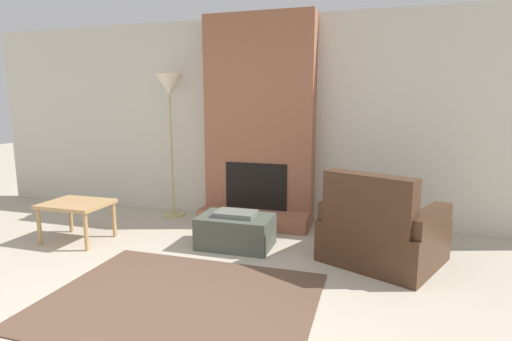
{
  "coord_description": "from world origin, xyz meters",
  "views": [
    {
      "loc": [
        1.42,
        -1.99,
        1.53
      ],
      "look_at": [
        0.0,
        2.72,
        0.69
      ],
      "focal_mm": 28.0,
      "sensor_mm": 36.0,
      "label": 1
    }
  ],
  "objects_px": {
    "floor_lamp_left": "(169,93)",
    "armchair": "(380,235)",
    "side_table": "(77,207)",
    "ottoman": "(236,231)"
  },
  "relations": [
    {
      "from": "armchair",
      "to": "floor_lamp_left",
      "type": "bearing_deg",
      "value": 6.25
    },
    {
      "from": "ottoman",
      "to": "armchair",
      "type": "height_order",
      "value": "armchair"
    },
    {
      "from": "floor_lamp_left",
      "to": "armchair",
      "type": "bearing_deg",
      "value": -18.45
    },
    {
      "from": "floor_lamp_left",
      "to": "ottoman",
      "type": "bearing_deg",
      "value": -36.05
    },
    {
      "from": "side_table",
      "to": "floor_lamp_left",
      "type": "relative_size",
      "value": 0.36
    },
    {
      "from": "ottoman",
      "to": "floor_lamp_left",
      "type": "distance_m",
      "value": 2.12
    },
    {
      "from": "armchair",
      "to": "floor_lamp_left",
      "type": "relative_size",
      "value": 0.68
    },
    {
      "from": "armchair",
      "to": "side_table",
      "type": "bearing_deg",
      "value": 30.44
    },
    {
      "from": "ottoman",
      "to": "side_table",
      "type": "distance_m",
      "value": 1.8
    },
    {
      "from": "side_table",
      "to": "floor_lamp_left",
      "type": "height_order",
      "value": "floor_lamp_left"
    }
  ]
}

